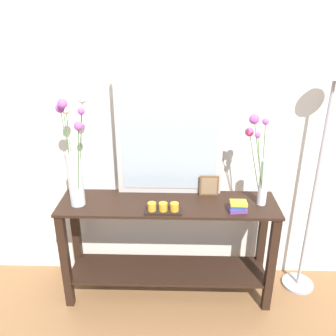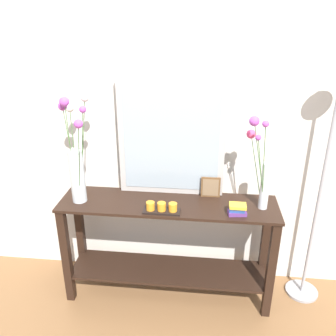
# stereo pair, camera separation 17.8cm
# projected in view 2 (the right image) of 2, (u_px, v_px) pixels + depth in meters

# --- Properties ---
(ground_plane) EXTENTS (7.00, 6.00, 0.02)m
(ground_plane) POSITION_uv_depth(u_px,v_px,m) (168.00, 292.00, 2.78)
(ground_plane) COLOR brown
(wall_back) EXTENTS (6.40, 0.08, 2.70)m
(wall_back) POSITION_uv_depth(u_px,v_px,m) (173.00, 110.00, 2.52)
(wall_back) COLOR silver
(wall_back) RESTS_ON ground
(console_table) EXTENTS (1.51, 0.38, 0.78)m
(console_table) POSITION_uv_depth(u_px,v_px,m) (168.00, 239.00, 2.58)
(console_table) COLOR black
(console_table) RESTS_ON ground
(mirror_leaning) EXTENTS (0.74, 0.03, 0.87)m
(mirror_leaning) POSITION_uv_depth(u_px,v_px,m) (171.00, 135.00, 2.44)
(mirror_leaning) COLOR #B7B2AD
(mirror_leaning) RESTS_ON console_table
(tall_vase_left) EXTENTS (0.20, 0.32, 0.74)m
(tall_vase_left) POSITION_uv_depth(u_px,v_px,m) (76.00, 162.00, 2.38)
(tall_vase_left) COLOR silver
(tall_vase_left) RESTS_ON console_table
(vase_right) EXTENTS (0.18, 0.19, 0.65)m
(vase_right) POSITION_uv_depth(u_px,v_px,m) (262.00, 169.00, 2.28)
(vase_right) COLOR silver
(vase_right) RESTS_ON console_table
(candle_tray) EXTENTS (0.24, 0.09, 0.07)m
(candle_tray) POSITION_uv_depth(u_px,v_px,m) (162.00, 208.00, 2.34)
(candle_tray) COLOR black
(candle_tray) RESTS_ON console_table
(picture_frame_small) EXTENTS (0.14, 0.01, 0.15)m
(picture_frame_small) POSITION_uv_depth(u_px,v_px,m) (211.00, 187.00, 2.52)
(picture_frame_small) COLOR brown
(picture_frame_small) RESTS_ON console_table
(book_stack) EXTENTS (0.12, 0.08, 0.07)m
(book_stack) POSITION_uv_depth(u_px,v_px,m) (237.00, 209.00, 2.31)
(book_stack) COLOR #663884
(book_stack) RESTS_ON console_table
(floor_lamp) EXTENTS (0.24, 0.24, 1.71)m
(floor_lamp) POSITION_uv_depth(u_px,v_px,m) (328.00, 152.00, 2.30)
(floor_lamp) COLOR #9E9EA3
(floor_lamp) RESTS_ON ground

